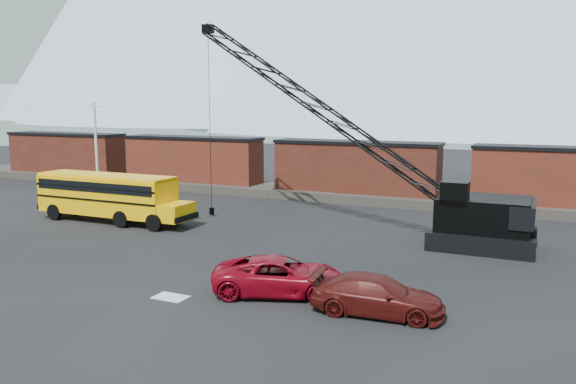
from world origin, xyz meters
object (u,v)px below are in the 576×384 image
red_pickup (280,276)px  crawler_crane (333,118)px  maroon_suv (377,295)px  school_bus (110,195)px

red_pickup → crawler_crane: bearing=-9.6°
red_pickup → crawler_crane: 13.98m
crawler_crane → maroon_suv: bearing=-63.0°
crawler_crane → school_bus: bearing=-164.9°
red_pickup → maroon_suv: (4.28, -0.52, -0.05)m
maroon_suv → school_bus: bearing=61.4°
maroon_suv → crawler_crane: (-6.53, 12.82, 6.29)m
school_bus → maroon_suv: 22.76m
school_bus → red_pickup: (16.62, -8.41, -1.02)m
school_bus → maroon_suv: size_ratio=2.32×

